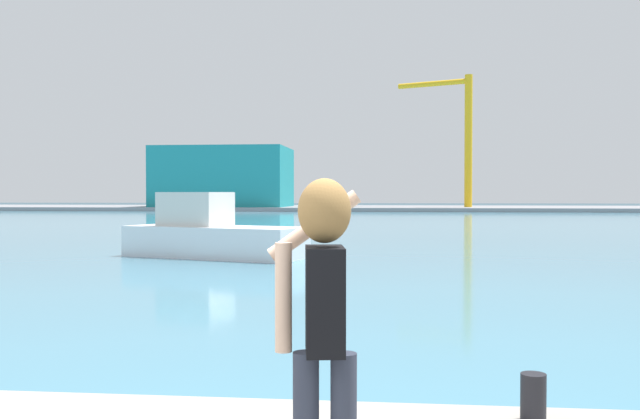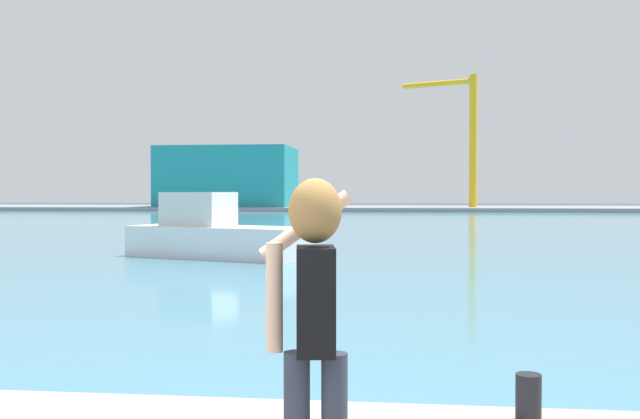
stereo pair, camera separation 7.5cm
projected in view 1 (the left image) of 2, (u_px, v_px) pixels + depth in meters
The scene contains 8 objects.
ground_plane at pixel (377, 223), 53.45m from camera, with size 220.00×220.00×0.00m, color #334751.
harbor_water at pixel (378, 222), 55.44m from camera, with size 140.00×100.00×0.02m, color teal.
far_shore_dock at pixel (385, 208), 95.20m from camera, with size 140.00×20.00×0.49m, color gray.
person_photographer at pixel (323, 306), 3.71m from camera, with size 0.53×0.55×1.74m.
harbor_bollard at pixel (533, 397), 5.12m from camera, with size 0.18×0.18×0.35m, color black.
boat_moored at pixel (210, 234), 24.69m from camera, with size 6.79×4.20×2.28m.
warehouse_left at pixel (224, 177), 95.14m from camera, with size 17.34×12.33×7.94m, color teal.
port_crane at pixel (461, 128), 91.31m from camera, with size 9.55×4.67×17.08m.
Camera 1 is at (1.35, -3.58, 2.25)m, focal length 39.55 mm.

